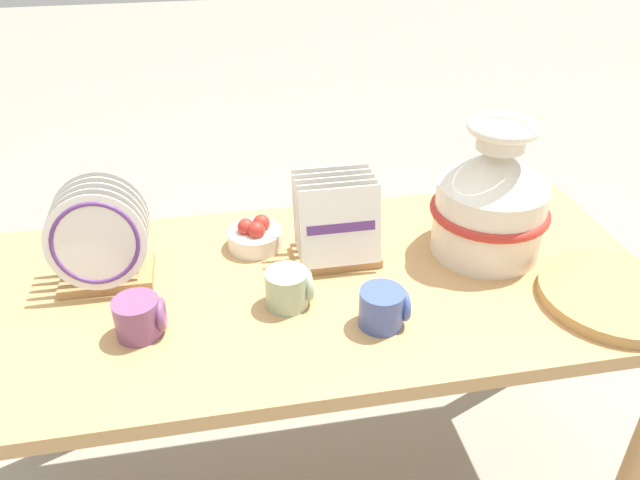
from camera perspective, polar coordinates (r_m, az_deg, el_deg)
The scene contains 9 objects.
display_table at distance 1.47m, azimuth 0.00°, elevation -6.53°, with size 1.53×0.71×0.74m.
ceramic_vase at distance 1.51m, azimuth 15.40°, elevation 3.67°, with size 0.28×0.28×0.33m.
dish_rack_round_plates at distance 1.44m, azimuth -19.45°, elevation -0.22°, with size 0.21×0.16×0.23m.
dish_rack_square_plates at distance 1.45m, azimuth 1.44°, elevation 1.07°, with size 0.20×0.15×0.21m.
wicker_charger_stack at distance 1.50m, azimuth 25.41°, elevation -4.57°, with size 0.33×0.33×0.03m.
mug_sage_glaze at distance 1.33m, azimuth -2.85°, elevation -4.41°, with size 0.10×0.09×0.08m.
mug_cobalt_glaze at distance 1.28m, azimuth 5.84°, elevation -6.16°, with size 0.10×0.09×0.08m.
mug_plum_glaze at distance 1.30m, azimuth -16.13°, elevation -6.78°, with size 0.10×0.09×0.08m.
fruit_bowl at distance 1.53m, azimuth -5.97°, elevation 0.37°, with size 0.13×0.13×0.08m.
Camera 1 is at (-0.21, -1.13, 1.58)m, focal length 35.00 mm.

